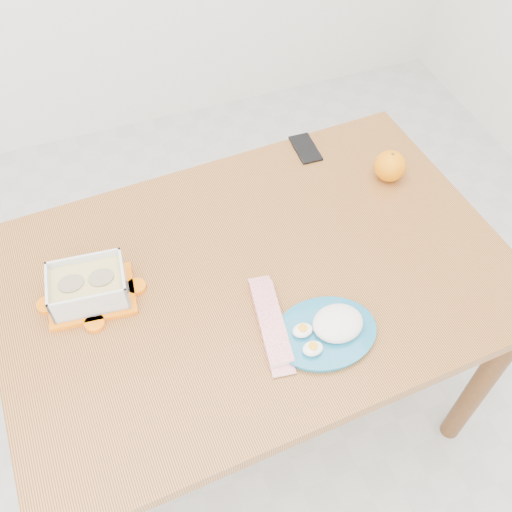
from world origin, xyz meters
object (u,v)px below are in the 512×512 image
object	(u,v)px
dining_table	(256,294)
smartphone	(305,148)
food_container	(89,287)
rice_plate	(329,329)
orange_fruit	(390,166)

from	to	relation	value
dining_table	smartphone	distance (m)	0.47
food_container	dining_table	bearing A→B (deg)	-3.47
dining_table	smartphone	world-z (taller)	smartphone
rice_plate	food_container	bearing A→B (deg)	151.33
orange_fruit	food_container	bearing A→B (deg)	-172.05
food_container	orange_fruit	size ratio (longest dim) A/B	2.44
dining_table	food_container	bearing A→B (deg)	167.51
dining_table	orange_fruit	world-z (taller)	orange_fruit
dining_table	rice_plate	xyz separation A→B (m)	(0.09, -0.22, 0.12)
dining_table	orange_fruit	bearing A→B (deg)	18.22
smartphone	rice_plate	bearing A→B (deg)	-106.67
dining_table	food_container	world-z (taller)	food_container
food_container	smartphone	xyz separation A→B (m)	(0.67, 0.30, -0.04)
dining_table	smartphone	bearing A→B (deg)	48.50
smartphone	food_container	bearing A→B (deg)	-153.75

